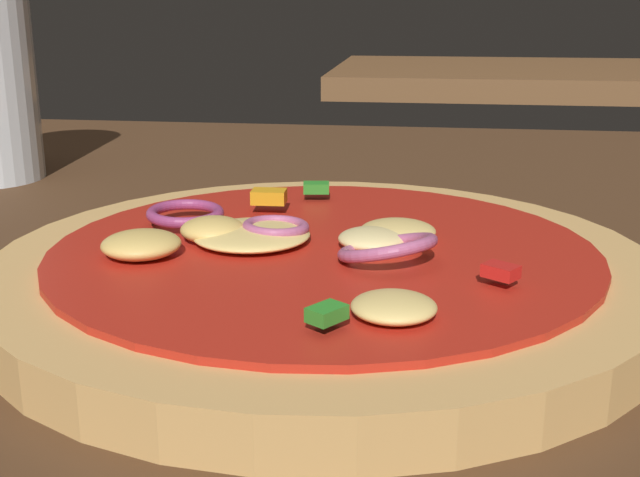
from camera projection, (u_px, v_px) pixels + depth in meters
dining_table at (318, 353)px, 0.35m from camera, size 1.27×1.01×0.04m
pizza at (312, 270)px, 0.35m from camera, size 0.29×0.29×0.04m
background_table at (515, 77)px, 1.52m from camera, size 0.66×0.50×0.04m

